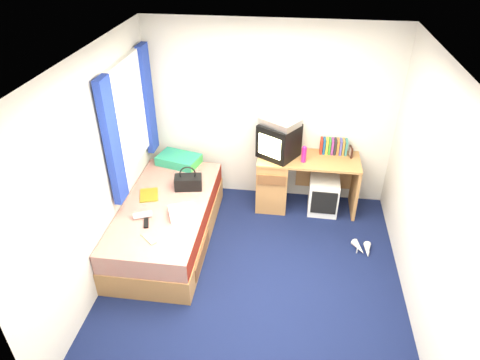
# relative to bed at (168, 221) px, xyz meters

# --- Properties ---
(ground) EXTENTS (3.40, 3.40, 0.00)m
(ground) POSITION_rel_bed_xyz_m (1.10, -0.51, -0.27)
(ground) COLOR #0C1438
(ground) RESTS_ON ground
(room_shell) EXTENTS (3.40, 3.40, 3.40)m
(room_shell) POSITION_rel_bed_xyz_m (1.10, -0.51, 1.18)
(room_shell) COLOR white
(room_shell) RESTS_ON ground
(bed) EXTENTS (1.01, 2.00, 0.54)m
(bed) POSITION_rel_bed_xyz_m (0.00, 0.00, 0.00)
(bed) COLOR #B6824B
(bed) RESTS_ON ground
(pillow) EXTENTS (0.61, 0.47, 0.12)m
(pillow) POSITION_rel_bed_xyz_m (-0.07, 0.91, 0.33)
(pillow) COLOR teal
(pillow) RESTS_ON bed
(desk) EXTENTS (1.30, 0.55, 0.75)m
(desk) POSITION_rel_bed_xyz_m (1.37, 0.93, 0.14)
(desk) COLOR #B6824B
(desk) RESTS_ON ground
(storage_cube) EXTENTS (0.39, 0.39, 0.48)m
(storage_cube) POSITION_rel_bed_xyz_m (1.88, 0.85, -0.03)
(storage_cube) COLOR white
(storage_cube) RESTS_ON ground
(crt_tv) EXTENTS (0.58, 0.57, 0.43)m
(crt_tv) POSITION_rel_bed_xyz_m (1.25, 0.93, 0.70)
(crt_tv) COLOR black
(crt_tv) RESTS_ON desk
(vcr) EXTENTS (0.55, 0.51, 0.08)m
(vcr) POSITION_rel_bed_xyz_m (1.25, 0.93, 0.96)
(vcr) COLOR silver
(vcr) RESTS_ON crt_tv
(book_row) EXTENTS (0.34, 0.13, 0.20)m
(book_row) POSITION_rel_bed_xyz_m (1.95, 1.09, 0.58)
(book_row) COLOR maroon
(book_row) RESTS_ON desk
(picture_frame) EXTENTS (0.04, 0.12, 0.14)m
(picture_frame) POSITION_rel_bed_xyz_m (2.17, 1.03, 0.55)
(picture_frame) COLOR black
(picture_frame) RESTS_ON desk
(pink_water_bottle) EXTENTS (0.08, 0.08, 0.20)m
(pink_water_bottle) POSITION_rel_bed_xyz_m (1.57, 0.82, 0.58)
(pink_water_bottle) COLOR #C61B71
(pink_water_bottle) RESTS_ON desk
(aerosol_can) EXTENTS (0.06, 0.06, 0.18)m
(aerosol_can) POSITION_rel_bed_xyz_m (1.47, 1.02, 0.57)
(aerosol_can) COLOR white
(aerosol_can) RESTS_ON desk
(handbag) EXTENTS (0.36, 0.24, 0.30)m
(handbag) POSITION_rel_bed_xyz_m (0.19, 0.35, 0.36)
(handbag) COLOR black
(handbag) RESTS_ON bed
(towel) EXTENTS (0.35, 0.32, 0.09)m
(towel) POSITION_rel_bed_xyz_m (0.25, -0.22, 0.32)
(towel) COLOR white
(towel) RESTS_ON bed
(magazine) EXTENTS (0.28, 0.33, 0.01)m
(magazine) POSITION_rel_bed_xyz_m (-0.24, 0.12, 0.28)
(magazine) COLOR yellow
(magazine) RESTS_ON bed
(water_bottle) EXTENTS (0.21, 0.14, 0.07)m
(water_bottle) POSITION_rel_bed_xyz_m (-0.17, -0.30, 0.31)
(water_bottle) COLOR white
(water_bottle) RESTS_ON bed
(colour_swatch_fan) EXTENTS (0.21, 0.19, 0.01)m
(colour_swatch_fan) POSITION_rel_bed_xyz_m (0.00, -0.65, 0.28)
(colour_swatch_fan) COLOR gold
(colour_swatch_fan) RESTS_ON bed
(remote_control) EXTENTS (0.10, 0.17, 0.02)m
(remote_control) POSITION_rel_bed_xyz_m (-0.10, -0.41, 0.28)
(remote_control) COLOR black
(remote_control) RESTS_ON bed
(window_assembly) EXTENTS (0.11, 1.42, 1.40)m
(window_assembly) POSITION_rel_bed_xyz_m (-0.45, 0.39, 1.15)
(window_assembly) COLOR silver
(window_assembly) RESTS_ON room_shell
(white_heels) EXTENTS (0.24, 0.27, 0.09)m
(white_heels) POSITION_rel_bed_xyz_m (2.34, 0.08, -0.23)
(white_heels) COLOR silver
(white_heels) RESTS_ON ground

